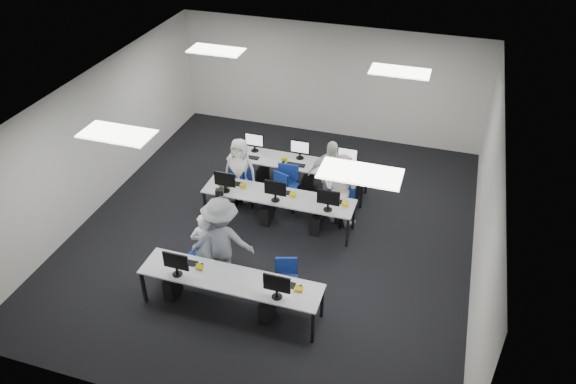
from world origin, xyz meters
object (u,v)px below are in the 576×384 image
(chair_1, at_px, (286,288))
(chair_2, at_px, (245,193))
(student_1, at_px, (340,188))
(chair_3, at_px, (286,194))
(chair_5, at_px, (242,186))
(student_2, at_px, (240,170))
(student_0, at_px, (207,247))
(chair_4, at_px, (334,209))
(student_3, at_px, (330,175))
(desk_front, at_px, (230,280))
(photographer, at_px, (222,241))
(chair_6, at_px, (286,192))
(chair_0, at_px, (203,263))
(chair_7, at_px, (345,204))
(desk_mid, at_px, (278,197))

(chair_1, distance_m, chair_2, 3.16)
(student_1, bearing_deg, chair_3, 8.51)
(chair_3, bearing_deg, chair_5, 171.86)
(student_2, bearing_deg, chair_1, -57.44)
(chair_5, xyz_separation_m, student_0, (0.41, -2.74, 0.48))
(chair_4, bearing_deg, chair_1, -92.00)
(student_3, bearing_deg, desk_front, -117.28)
(chair_4, xyz_separation_m, student_1, (0.09, 0.06, 0.52))
(chair_4, bearing_deg, photographer, -119.17)
(chair_4, height_order, photographer, photographer)
(chair_6, xyz_separation_m, student_3, (0.97, 0.11, 0.55))
(chair_0, relative_size, student_3, 0.58)
(chair_0, distance_m, student_3, 3.40)
(chair_7, bearing_deg, chair_0, -138.98)
(desk_front, xyz_separation_m, chair_5, (-1.12, 3.35, -0.41))
(chair_4, distance_m, student_0, 3.09)
(desk_mid, relative_size, chair_3, 3.33)
(chair_2, height_order, chair_5, chair_5)
(chair_5, relative_size, student_0, 0.57)
(chair_2, xyz_separation_m, photographer, (0.50, -2.42, 0.63))
(chair_0, height_order, chair_6, chair_0)
(chair_6, height_order, student_0, student_0)
(chair_2, relative_size, student_1, 0.50)
(desk_front, bearing_deg, chair_1, 31.83)
(chair_6, xyz_separation_m, student_2, (-1.01, -0.16, 0.48))
(student_2, bearing_deg, chair_7, -0.21)
(desk_front, bearing_deg, chair_5, 108.43)
(desk_mid, distance_m, chair_4, 1.26)
(chair_3, height_order, chair_5, chair_3)
(chair_1, xyz_separation_m, chair_4, (0.26, 2.55, 0.02))
(desk_front, distance_m, chair_1, 1.07)
(chair_0, distance_m, chair_7, 3.45)
(desk_mid, xyz_separation_m, student_2, (-1.11, 0.67, 0.07))
(chair_6, xyz_separation_m, chair_7, (1.37, -0.06, 0.00))
(chair_7, bearing_deg, chair_3, 172.62)
(student_2, relative_size, student_3, 0.91)
(chair_7, relative_size, photographer, 0.48)
(chair_1, bearing_deg, photographer, 154.41)
(chair_1, distance_m, chair_3, 2.90)
(desk_front, height_order, student_1, student_1)
(chair_2, relative_size, chair_5, 0.95)
(chair_2, relative_size, photographer, 0.46)
(chair_7, bearing_deg, chair_1, -109.78)
(student_2, bearing_deg, photographer, -78.26)
(chair_4, distance_m, chair_6, 1.25)
(chair_6, bearing_deg, chair_2, -140.65)
(chair_1, relative_size, student_0, 0.55)
(desk_mid, distance_m, student_0, 2.12)
(chair_0, distance_m, chair_2, 2.48)
(chair_4, bearing_deg, student_3, 119.96)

